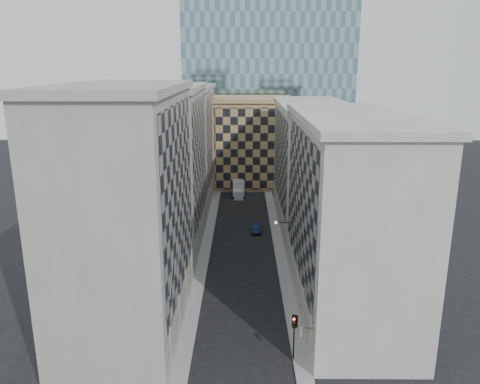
{
  "coord_description": "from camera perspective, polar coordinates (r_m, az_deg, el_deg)",
  "views": [
    {
      "loc": [
        0.06,
        -31.56,
        25.34
      ],
      "look_at": [
        -0.24,
        13.44,
        13.05
      ],
      "focal_mm": 35.0,
      "sensor_mm": 36.0,
      "label": 1
    }
  ],
  "objects": [
    {
      "name": "bldg_left_a",
      "position": [
        45.97,
        -13.42,
        -2.26
      ],
      "size": [
        10.8,
        22.8,
        23.7
      ],
      "color": "gray",
      "rests_on": "ground"
    },
    {
      "name": "dark_car",
      "position": [
        73.54,
        1.94,
        -4.34
      ],
      "size": [
        1.57,
        4.14,
        1.35
      ],
      "primitive_type": "imported",
      "rotation": [
        0.0,
        0.0,
        -0.04
      ],
      "color": "#101F3E",
      "rests_on": "ground"
    },
    {
      "name": "bldg_right_b",
      "position": [
        75.95,
        8.59,
        3.33
      ],
      "size": [
        10.8,
        28.8,
        19.7
      ],
      "color": "#A9A49B",
      "rests_on": "ground"
    },
    {
      "name": "bracket_lamp",
      "position": [
        58.92,
        4.57,
        -3.74
      ],
      "size": [
        1.98,
        0.36,
        0.36
      ],
      "color": "black",
      "rests_on": "ground"
    },
    {
      "name": "bldg_right_a",
      "position": [
        50.1,
        12.84,
        -2.57
      ],
      "size": [
        10.8,
        26.8,
        20.7
      ],
      "color": "#A9A49B",
      "rests_on": "ground"
    },
    {
      "name": "sidewalk_west",
      "position": [
        66.75,
        -4.24,
        -7.01
      ],
      "size": [
        1.5,
        100.0,
        0.15
      ],
      "primitive_type": "cube",
      "color": "#969690",
      "rests_on": "ground"
    },
    {
      "name": "tan_block",
      "position": [
        100.74,
        1.49,
        6.18
      ],
      "size": [
        16.8,
        14.8,
        18.8
      ],
      "color": "tan",
      "rests_on": "ground"
    },
    {
      "name": "traffic_light",
      "position": [
        42.68,
        6.63,
        -16.15
      ],
      "size": [
        0.52,
        0.52,
        4.21
      ],
      "rotation": [
        0.0,
        0.0,
        -0.38
      ],
      "color": "black",
      "rests_on": "sidewalk_east"
    },
    {
      "name": "flagpoles_left",
      "position": [
        41.79,
        -7.96,
        -9.4
      ],
      "size": [
        0.1,
        6.33,
        2.33
      ],
      "color": "gray",
      "rests_on": "ground"
    },
    {
      "name": "church_tower",
      "position": [
        113.57,
        0.36,
        16.08
      ],
      "size": [
        7.2,
        7.2,
        51.5
      ],
      "color": "#292520",
      "rests_on": "ground"
    },
    {
      "name": "bldg_left_c",
      "position": [
        88.45,
        -6.76,
        5.72
      ],
      "size": [
        10.8,
        22.8,
        21.7
      ],
      "color": "gray",
      "rests_on": "ground"
    },
    {
      "name": "sidewalk_east",
      "position": [
        66.74,
        4.85,
        -7.03
      ],
      "size": [
        1.5,
        100.0,
        0.15
      ],
      "primitive_type": "cube",
      "color": "#969690",
      "rests_on": "ground"
    },
    {
      "name": "box_truck",
      "position": [
        92.77,
        -0.21,
        0.25
      ],
      "size": [
        2.4,
        5.5,
        2.98
      ],
      "rotation": [
        0.0,
        0.0,
        0.04
      ],
      "color": "silver",
      "rests_on": "ground"
    },
    {
      "name": "shop_sign",
      "position": [
        41.0,
        7.52,
        -16.51
      ],
      "size": [
        1.1,
        0.64,
        0.72
      ],
      "rotation": [
        0.0,
        0.0,
        -0.02
      ],
      "color": "black",
      "rests_on": "ground"
    },
    {
      "name": "bldg_left_b",
      "position": [
        66.96,
        -9.04,
        3.0
      ],
      "size": [
        10.8,
        22.8,
        22.7
      ],
      "color": "gray",
      "rests_on": "ground"
    }
  ]
}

